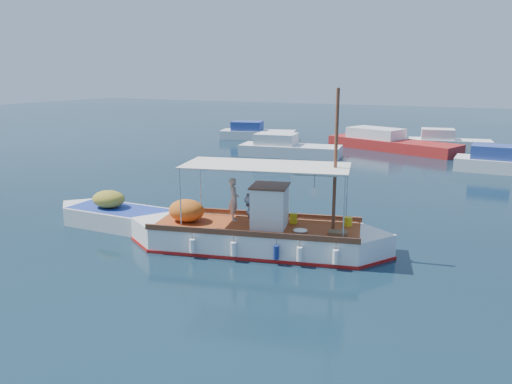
% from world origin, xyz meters
% --- Properties ---
extents(ground, '(160.00, 160.00, 0.00)m').
position_xyz_m(ground, '(0.00, 0.00, 0.00)').
color(ground, black).
rests_on(ground, ground).
extents(fishing_caique, '(8.90, 3.96, 5.58)m').
position_xyz_m(fishing_caique, '(-0.58, -0.71, 0.49)').
color(fishing_caique, white).
rests_on(fishing_caique, ground).
extents(dinghy, '(6.47, 1.86, 1.58)m').
position_xyz_m(dinghy, '(-6.20, -0.70, 0.33)').
color(dinghy, white).
rests_on(dinghy, ground).
extents(bg_boat_nw, '(7.45, 3.43, 1.80)m').
position_xyz_m(bg_boat_nw, '(-7.13, 17.95, 0.49)').
color(bg_boat_nw, silver).
rests_on(bg_boat_nw, ground).
extents(bg_boat_n, '(10.64, 6.15, 1.80)m').
position_xyz_m(bg_boat_n, '(-1.18, 24.28, 0.49)').
color(bg_boat_n, '#A31E1B').
rests_on(bg_boat_n, ground).
extents(bg_boat_ne, '(5.91, 2.31, 1.80)m').
position_xyz_m(bg_boat_ne, '(6.97, 18.02, 0.49)').
color(bg_boat_ne, silver).
rests_on(bg_boat_ne, ground).
extents(bg_boat_far_w, '(7.03, 3.91, 1.80)m').
position_xyz_m(bg_boat_far_w, '(-13.31, 25.41, 0.49)').
color(bg_boat_far_w, silver).
rests_on(bg_boat_far_w, ground).
extents(bg_boat_far_n, '(6.37, 2.94, 1.80)m').
position_xyz_m(bg_boat_far_n, '(2.90, 26.34, 0.49)').
color(bg_boat_far_n, silver).
rests_on(bg_boat_far_n, ground).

